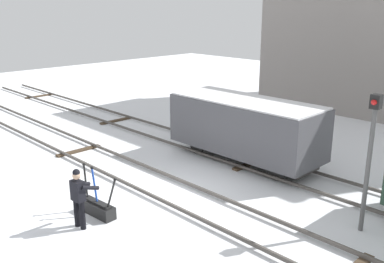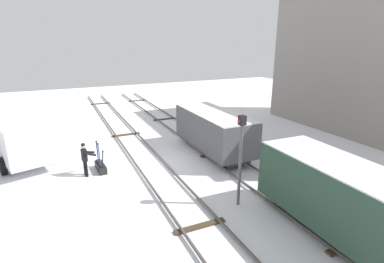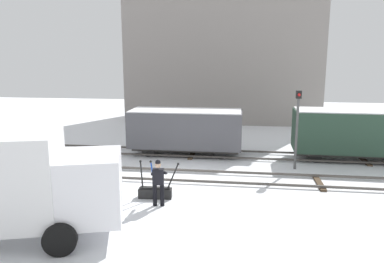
{
  "view_description": "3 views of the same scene",
  "coord_description": "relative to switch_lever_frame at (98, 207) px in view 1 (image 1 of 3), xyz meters",
  "views": [
    {
      "loc": [
        9.3,
        -8.3,
        5.76
      ],
      "look_at": [
        -1.16,
        1.92,
        1.46
      ],
      "focal_mm": 40.06,
      "sensor_mm": 36.0,
      "label": 1
    },
    {
      "loc": [
        13.98,
        -4.04,
        6.33
      ],
      "look_at": [
        -0.64,
        2.68,
        1.39
      ],
      "focal_mm": 27.78,
      "sensor_mm": 36.0,
      "label": 2
    },
    {
      "loc": [
        2.64,
        -15.43,
        5.16
      ],
      "look_at": [
        0.16,
        2.66,
        1.55
      ],
      "focal_mm": 35.03,
      "sensor_mm": 36.0,
      "label": 3
    }
  ],
  "objects": [
    {
      "name": "rail_worker",
      "position": [
        0.29,
        -0.71,
        0.69
      ],
      "size": [
        0.57,
        0.67,
        1.69
      ],
      "rotation": [
        0.0,
        0.0,
        0.08
      ],
      "color": "black",
      "rests_on": "ground_plane"
    },
    {
      "name": "freight_car_mid_siding",
      "position": [
        0.18,
        6.38,
        1.16
      ],
      "size": [
        5.93,
        2.26,
        2.45
      ],
      "rotation": [
        0.0,
        0.0,
        0.0
      ],
      "color": "#2D2B28",
      "rests_on": "ground_plane"
    },
    {
      "name": "switch_lever_frame",
      "position": [
        0.0,
        0.0,
        0.0
      ],
      "size": [
        1.54,
        0.45,
        1.45
      ],
      "rotation": [
        0.0,
        0.0,
        0.08
      ],
      "color": "black",
      "rests_on": "ground_plane"
    },
    {
      "name": "track_main_line",
      "position": [
        0.53,
        2.47,
        -0.13
      ],
      "size": [
        44.0,
        1.94,
        0.18
      ],
      "color": "#4C4742",
      "rests_on": "ground_plane"
    },
    {
      "name": "signal_post",
      "position": [
        5.66,
        4.53,
        2.03
      ],
      "size": [
        0.24,
        0.32,
        3.69
      ],
      "color": "#4C4C4C",
      "rests_on": "ground_plane"
    },
    {
      "name": "ground_plane",
      "position": [
        0.53,
        2.47,
        -0.25
      ],
      "size": [
        60.0,
        60.0,
        0.0
      ],
      "primitive_type": "plane",
      "color": "white"
    },
    {
      "name": "track_siding_near",
      "position": [
        0.53,
        6.38,
        -0.14
      ],
      "size": [
        44.0,
        1.94,
        0.18
      ],
      "color": "#4C4742",
      "rests_on": "ground_plane"
    }
  ]
}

